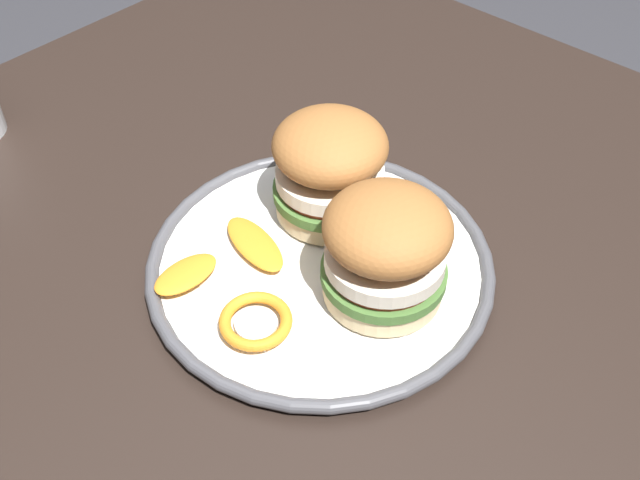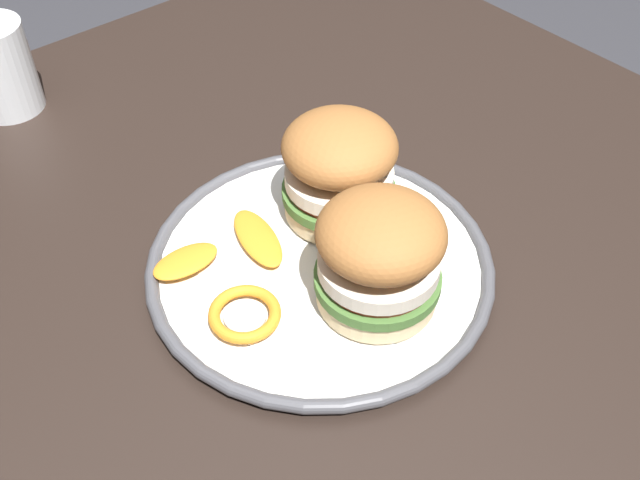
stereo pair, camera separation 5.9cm
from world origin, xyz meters
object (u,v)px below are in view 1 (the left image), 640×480
(dinner_plate, at_px, (320,264))
(sandwich_half_right, at_px, (386,248))
(dining_table, at_px, (356,355))
(sandwich_half_left, at_px, (330,167))

(dinner_plate, xyz_separation_m, sandwich_half_right, (-0.06, -0.01, 0.06))
(sandwich_half_right, bearing_deg, dining_table, 0.82)
(dinner_plate, bearing_deg, sandwich_half_right, -173.58)
(sandwich_half_left, bearing_deg, dining_table, 149.00)
(sandwich_half_left, bearing_deg, dinner_plate, 124.23)
(sandwich_half_left, bearing_deg, sandwich_half_right, 155.33)
(dining_table, relative_size, sandwich_half_right, 8.21)
(dinner_plate, xyz_separation_m, sandwich_half_left, (0.04, -0.05, 0.06))
(dinner_plate, height_order, sandwich_half_left, sandwich_half_left)
(dinner_plate, relative_size, sandwich_half_left, 2.26)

